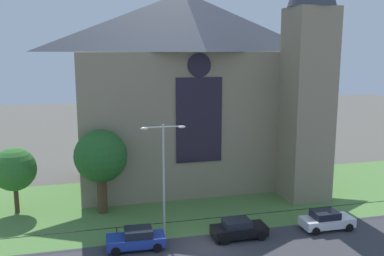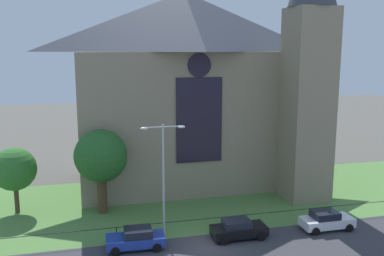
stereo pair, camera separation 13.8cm
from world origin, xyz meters
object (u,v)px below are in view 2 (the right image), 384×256
(church_building, at_px, (193,88))
(parked_car_white, at_px, (326,220))
(parked_car_blue, at_px, (136,239))
(tree_left_near, at_px, (101,157))
(tree_left_far, at_px, (14,169))
(streetlamp_near, at_px, (163,167))
(parked_car_black, at_px, (238,229))

(church_building, distance_m, parked_car_white, 19.04)
(parked_car_blue, bearing_deg, church_building, -116.52)
(tree_left_near, distance_m, parked_car_white, 19.52)
(tree_left_far, bearing_deg, streetlamp_near, -34.89)
(tree_left_far, relative_size, streetlamp_near, 0.67)
(tree_left_far, bearing_deg, church_building, 15.82)
(church_building, height_order, tree_left_far, church_building)
(tree_left_far, bearing_deg, tree_left_near, -14.09)
(parked_car_blue, xyz_separation_m, parked_car_white, (15.23, -0.28, 0.00))
(church_building, relative_size, tree_left_near, 3.49)
(tree_left_far, distance_m, parked_car_black, 20.01)
(church_building, height_order, parked_car_blue, church_building)
(church_building, xyz_separation_m, tree_left_near, (-9.94, -6.74, -5.21))
(tree_left_near, height_order, parked_car_white, tree_left_near)
(tree_left_far, xyz_separation_m, streetlamp_near, (11.71, -8.17, 1.61))
(streetlamp_near, xyz_separation_m, parked_car_white, (12.90, -1.70, -4.81))
(parked_car_black, relative_size, parked_car_white, 1.00)
(parked_car_white, bearing_deg, streetlamp_near, 172.84)
(tree_left_far, bearing_deg, parked_car_blue, -45.63)
(tree_left_near, distance_m, parked_car_black, 13.33)
(church_building, relative_size, tree_left_far, 4.43)
(parked_car_blue, bearing_deg, streetlamp_near, -146.53)
(church_building, distance_m, parked_car_blue, 19.06)
(tree_left_far, distance_m, streetlamp_near, 14.37)
(streetlamp_near, relative_size, parked_car_black, 2.09)
(tree_left_near, bearing_deg, streetlamp_near, -55.37)
(parked_car_white, bearing_deg, tree_left_far, 158.51)
(parked_car_blue, relative_size, parked_car_black, 1.01)
(church_building, height_order, parked_car_black, church_building)
(church_building, bearing_deg, parked_car_black, -90.43)
(church_building, bearing_deg, parked_car_blue, -118.62)
(tree_left_far, xyz_separation_m, parked_car_blue, (9.38, -9.59, -3.20))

